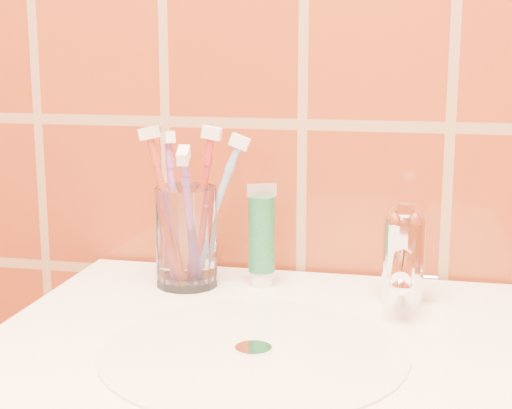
# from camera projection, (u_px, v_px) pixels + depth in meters

# --- Properties ---
(glass_tumbler) EXTENTS (0.09, 0.09, 0.12)m
(glass_tumbler) POSITION_uv_depth(u_px,v_px,m) (187.00, 237.00, 0.96)
(glass_tumbler) COLOR white
(glass_tumbler) RESTS_ON pedestal_sink
(toothpaste_tube) EXTENTS (0.04, 0.03, 0.13)m
(toothpaste_tube) POSITION_uv_depth(u_px,v_px,m) (262.00, 238.00, 0.95)
(toothpaste_tube) COLOR white
(toothpaste_tube) RESTS_ON pedestal_sink
(faucet) EXTENTS (0.05, 0.11, 0.12)m
(faucet) POSITION_uv_depth(u_px,v_px,m) (404.00, 250.00, 0.89)
(faucet) COLOR white
(faucet) RESTS_ON pedestal_sink
(toothbrush_0) EXTENTS (0.09, 0.10, 0.20)m
(toothbrush_0) POSITION_uv_depth(u_px,v_px,m) (174.00, 210.00, 0.96)
(toothbrush_0) COLOR #964BA2
(toothbrush_0) RESTS_ON glass_tumbler
(toothbrush_1) EXTENTS (0.08, 0.07, 0.20)m
(toothbrush_1) POSITION_uv_depth(u_px,v_px,m) (167.00, 209.00, 0.95)
(toothbrush_1) COLOR #AC3924
(toothbrush_1) RESTS_ON glass_tumbler
(toothbrush_2) EXTENTS (0.05, 0.16, 0.21)m
(toothbrush_2) POSITION_uv_depth(u_px,v_px,m) (190.00, 221.00, 0.92)
(toothbrush_2) COLOR #72408A
(toothbrush_2) RESTS_ON glass_tumbler
(toothbrush_3) EXTENTS (0.06, 0.06, 0.20)m
(toothbrush_3) POSITION_uv_depth(u_px,v_px,m) (200.00, 207.00, 0.96)
(toothbrush_3) COLOR #B12626
(toothbrush_3) RESTS_ON glass_tumbler
(toothbrush_4) EXTENTS (0.10, 0.09, 0.19)m
(toothbrush_4) POSITION_uv_depth(u_px,v_px,m) (214.00, 211.00, 0.96)
(toothbrush_4) COLOR #74A1CF
(toothbrush_4) RESTS_ON glass_tumbler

